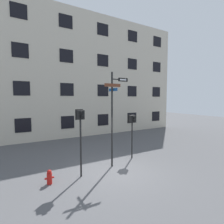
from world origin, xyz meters
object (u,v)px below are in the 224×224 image
at_px(pedestrian_signal_left, 81,125).
at_px(pedestrian_signal_right, 132,124).
at_px(fire_hydrant, 49,177).
at_px(street_sign_pole, 113,112).

distance_m(pedestrian_signal_left, pedestrian_signal_right, 3.48).
height_order(pedestrian_signal_right, fire_hydrant, pedestrian_signal_right).
bearing_deg(pedestrian_signal_left, fire_hydrant, 179.78).
bearing_deg(pedestrian_signal_right, street_sign_pole, -162.74).
distance_m(street_sign_pole, pedestrian_signal_left, 1.93).
bearing_deg(pedestrian_signal_right, fire_hydrant, -170.34).
xyz_separation_m(pedestrian_signal_right, fire_hydrant, (-4.71, -0.80, -1.72)).
height_order(pedestrian_signal_left, fire_hydrant, pedestrian_signal_left).
height_order(street_sign_pole, pedestrian_signal_left, street_sign_pole).
xyz_separation_m(pedestrian_signal_left, fire_hydrant, (-1.34, 0.01, -2.02)).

